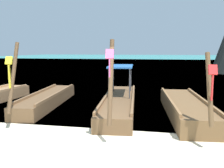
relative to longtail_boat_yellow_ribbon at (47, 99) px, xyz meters
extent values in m
plane|color=beige|center=(3.01, -4.25, -0.28)|extent=(120.00, 120.00, 0.00)
plane|color=teal|center=(3.01, 57.34, -0.27)|extent=(120.00, 120.00, 0.00)
cube|color=brown|center=(0.00, 0.04, -0.03)|extent=(1.51, 5.41, 0.50)
cube|color=brown|center=(-0.47, 0.00, 0.27)|extent=(0.55, 4.90, 0.10)
cube|color=brown|center=(0.46, 0.08, 0.27)|extent=(0.55, 4.90, 0.10)
cylinder|color=brown|center=(0.27, -2.87, 1.30)|extent=(0.21, 0.92, 2.19)
cube|color=yellow|center=(0.29, -3.06, 1.83)|extent=(0.21, 0.16, 0.25)
cube|color=yellow|center=(0.29, -3.08, 1.34)|extent=(0.04, 0.08, 0.73)
cube|color=brown|center=(3.21, -0.09, -0.03)|extent=(1.75, 6.33, 0.49)
cube|color=brown|center=(2.66, -0.14, 0.26)|extent=(0.60, 5.73, 0.10)
cube|color=brown|center=(3.76, -0.04, 0.26)|extent=(0.60, 5.73, 0.10)
cylinder|color=brown|center=(3.52, -3.43, 1.31)|extent=(0.20, 0.89, 2.25)
cube|color=#F24C8C|center=(3.54, -3.69, 2.04)|extent=(0.21, 0.15, 0.25)
cube|color=#F24C8C|center=(3.54, -3.71, 1.69)|extent=(0.04, 0.08, 0.46)
cylinder|color=#4C4C51|center=(2.81, -0.28, 0.81)|extent=(0.05, 0.05, 1.20)
cylinder|color=#4C4C51|center=(3.64, -0.21, 0.81)|extent=(0.05, 0.05, 1.20)
cylinder|color=#4C4C51|center=(2.64, 1.58, 0.81)|extent=(0.05, 0.05, 1.20)
cylinder|color=#4C4C51|center=(3.47, 1.66, 0.81)|extent=(0.05, 0.05, 1.20)
cube|color=#235BA3|center=(3.14, 0.69, 1.44)|extent=(1.19, 2.16, 0.06)
cube|color=brown|center=(5.76, -0.61, 0.01)|extent=(1.75, 5.30, 0.57)
cube|color=brown|center=(5.17, -0.67, 0.35)|extent=(0.52, 4.77, 0.10)
cube|color=brown|center=(6.35, -0.56, 0.35)|extent=(0.52, 4.77, 0.10)
cylinder|color=brown|center=(6.02, -3.39, 1.18)|extent=(0.19, 0.79, 1.82)
cube|color=red|center=(6.04, -3.57, 1.67)|extent=(0.21, 0.16, 0.25)
cube|color=red|center=(6.04, -3.59, 1.24)|extent=(0.04, 0.08, 0.62)
camera|label=1|loc=(4.77, -9.76, 2.14)|focal=39.22mm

